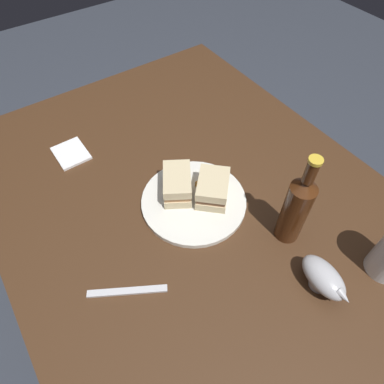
# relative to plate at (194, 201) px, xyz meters

# --- Properties ---
(ground_plane) EXTENTS (6.00, 6.00, 0.00)m
(ground_plane) POSITION_rel_plate_xyz_m (-0.03, 0.01, -0.77)
(ground_plane) COLOR #333842
(dining_table) EXTENTS (1.29, 1.00, 0.76)m
(dining_table) POSITION_rel_plate_xyz_m (-0.03, 0.01, -0.39)
(dining_table) COLOR #422816
(dining_table) RESTS_ON ground
(plate) EXTENTS (0.28, 0.28, 0.01)m
(plate) POSITION_rel_plate_xyz_m (0.00, 0.00, 0.00)
(plate) COLOR silver
(plate) RESTS_ON dining_table
(sandwich_half_left) EXTENTS (0.13, 0.13, 0.06)m
(sandwich_half_left) POSITION_rel_plate_xyz_m (0.02, 0.05, 0.04)
(sandwich_half_left) COLOR beige
(sandwich_half_left) RESTS_ON plate
(sandwich_half_right) EXTENTS (0.14, 0.12, 0.07)m
(sandwich_half_right) POSITION_rel_plate_xyz_m (-0.05, -0.02, 0.04)
(sandwich_half_right) COLOR beige
(sandwich_half_right) RESTS_ON plate
(potato_wedge_front) EXTENTS (0.05, 0.04, 0.02)m
(potato_wedge_front) POSITION_rel_plate_xyz_m (-0.03, 0.06, 0.02)
(potato_wedge_front) COLOR #AD702D
(potato_wedge_front) RESTS_ON plate
(potato_wedge_middle) EXTENTS (0.05, 0.04, 0.02)m
(potato_wedge_middle) POSITION_rel_plate_xyz_m (-0.00, 0.04, 0.01)
(potato_wedge_middle) COLOR #B77F33
(potato_wedge_middle) RESTS_ON plate
(potato_wedge_back) EXTENTS (0.03, 0.04, 0.02)m
(potato_wedge_back) POSITION_rel_plate_xyz_m (-0.03, 0.06, 0.02)
(potato_wedge_back) COLOR gold
(potato_wedge_back) RESTS_ON plate
(potato_wedge_left_edge) EXTENTS (0.02, 0.05, 0.02)m
(potato_wedge_left_edge) POSITION_rel_plate_xyz_m (-0.03, 0.05, 0.02)
(potato_wedge_left_edge) COLOR #B77F33
(potato_wedge_left_edge) RESTS_ON plate
(potato_wedge_right_edge) EXTENTS (0.02, 0.04, 0.02)m
(potato_wedge_right_edge) POSITION_rel_plate_xyz_m (-0.04, 0.08, 0.02)
(potato_wedge_right_edge) COLOR #AD702D
(potato_wedge_right_edge) RESTS_ON plate
(potato_wedge_stray) EXTENTS (0.05, 0.03, 0.02)m
(potato_wedge_stray) POSITION_rel_plate_xyz_m (-0.01, 0.10, 0.02)
(potato_wedge_stray) COLOR #AD702D
(potato_wedge_stray) RESTS_ON plate
(gravy_boat) EXTENTS (0.13, 0.07, 0.07)m
(gravy_boat) POSITION_rel_plate_xyz_m (0.36, 0.10, 0.03)
(gravy_boat) COLOR #B7B7BC
(gravy_boat) RESTS_ON dining_table
(cider_bottle) EXTENTS (0.06, 0.06, 0.27)m
(cider_bottle) POSITION_rel_plate_xyz_m (0.21, 0.14, 0.10)
(cider_bottle) COLOR #47230F
(cider_bottle) RESTS_ON dining_table
(napkin) EXTENTS (0.11, 0.09, 0.01)m
(napkin) POSITION_rel_plate_xyz_m (-0.36, -0.20, -0.00)
(napkin) COLOR white
(napkin) RESTS_ON dining_table
(fork) EXTENTS (0.10, 0.16, 0.01)m
(fork) POSITION_rel_plate_xyz_m (0.12, -0.27, -0.00)
(fork) COLOR silver
(fork) RESTS_ON dining_table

